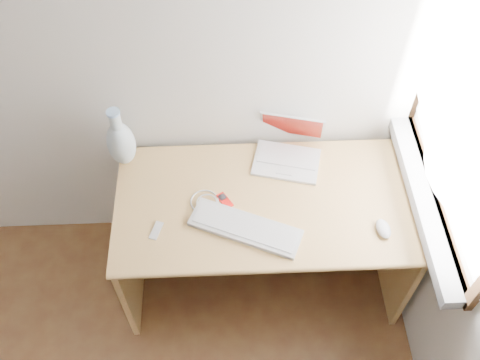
{
  "coord_description": "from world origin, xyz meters",
  "views": [
    {
      "loc": [
        0.86,
        0.04,
        2.65
      ],
      "look_at": [
        0.91,
        1.35,
        0.91
      ],
      "focal_mm": 40.0,
      "sensor_mm": 36.0,
      "label": 1
    }
  ],
  "objects_px": {
    "desk": "(263,211)",
    "laptop": "(286,150)",
    "external_keyboard": "(245,228)",
    "vase": "(121,142)"
  },
  "relations": [
    {
      "from": "desk",
      "to": "laptop",
      "type": "bearing_deg",
      "value": 57.58
    },
    {
      "from": "laptop",
      "to": "vase",
      "type": "distance_m",
      "value": 0.75
    },
    {
      "from": "laptop",
      "to": "vase",
      "type": "height_order",
      "value": "vase"
    },
    {
      "from": "desk",
      "to": "laptop",
      "type": "relative_size",
      "value": 3.92
    },
    {
      "from": "laptop",
      "to": "external_keyboard",
      "type": "xyz_separation_m",
      "value": [
        -0.21,
        -0.39,
        -0.04
      ]
    },
    {
      "from": "laptop",
      "to": "external_keyboard",
      "type": "height_order",
      "value": "laptop"
    },
    {
      "from": "laptop",
      "to": "external_keyboard",
      "type": "distance_m",
      "value": 0.45
    },
    {
      "from": "desk",
      "to": "vase",
      "type": "bearing_deg",
      "value": 164.6
    },
    {
      "from": "desk",
      "to": "vase",
      "type": "height_order",
      "value": "vase"
    },
    {
      "from": "external_keyboard",
      "to": "vase",
      "type": "relative_size",
      "value": 1.51
    }
  ]
}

